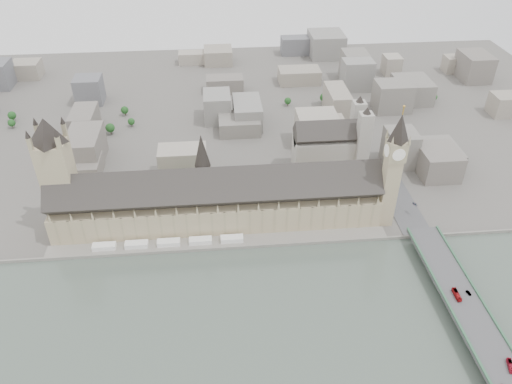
{
  "coord_description": "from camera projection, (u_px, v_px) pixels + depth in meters",
  "views": [
    {
      "loc": [
        1.49,
        -309.75,
        263.53
      ],
      "look_at": [
        31.87,
        21.34,
        28.29
      ],
      "focal_mm": 35.0,
      "sensor_mm": 36.0,
      "label": 1
    }
  ],
  "objects": [
    {
      "name": "car_approach",
      "position": [
        415.0,
        204.0,
        422.65
      ],
      "size": [
        3.85,
        5.34,
        1.44
      ],
      "primitive_type": "imported",
      "rotation": [
        0.0,
        0.0,
        0.42
      ],
      "color": "gray",
      "rests_on": "westminster_bridge"
    },
    {
      "name": "red_bus_north",
      "position": [
        457.0,
        295.0,
        337.48
      ],
      "size": [
        2.97,
        11.57,
        3.2
      ],
      "primitive_type": "imported",
      "rotation": [
        0.0,
        0.0,
        -0.02
      ],
      "color": "#AF1417",
      "rests_on": "westminster_bridge"
    },
    {
      "name": "westminster_bridge",
      "position": [
        459.0,
        301.0,
        341.89
      ],
      "size": [
        25.0,
        325.0,
        10.25
      ],
      "primitive_type": "cube",
      "color": "#474749",
      "rests_on": "ground"
    },
    {
      "name": "park_trees",
      "position": [
        206.0,
        189.0,
        447.6
      ],
      "size": [
        110.0,
        30.0,
        15.0
      ],
      "primitive_type": null,
      "color": "#184419",
      "rests_on": "ground"
    },
    {
      "name": "embankment_wall",
      "position": [
        220.0,
        249.0,
        390.84
      ],
      "size": [
        600.0,
        1.5,
        3.0
      ],
      "primitive_type": "cube",
      "color": "gray",
      "rests_on": "ground"
    },
    {
      "name": "central_tower",
      "position": [
        202.0,
        161.0,
        390.83
      ],
      "size": [
        13.0,
        13.0,
        48.0
      ],
      "color": "#998B6A",
      "rests_on": "ground"
    },
    {
      "name": "elizabeth_tower",
      "position": [
        393.0,
        163.0,
        387.15
      ],
      "size": [
        17.0,
        17.0,
        107.5
      ],
      "color": "tan",
      "rests_on": "ground"
    },
    {
      "name": "river_terrace",
      "position": [
        220.0,
        243.0,
        397.22
      ],
      "size": [
        270.0,
        15.0,
        2.0
      ],
      "primitive_type": "cube",
      "color": "gray",
      "rests_on": "ground"
    },
    {
      "name": "bridge_parapets",
      "position": [
        492.0,
        349.0,
        302.43
      ],
      "size": [
        25.0,
        235.0,
        1.15
      ],
      "primitive_type": null,
      "color": "#376547",
      "rests_on": "westminster_bridge"
    },
    {
      "name": "car_silver",
      "position": [
        469.0,
        293.0,
        339.91
      ],
      "size": [
        2.6,
        4.75,
        1.49
      ],
      "primitive_type": "imported",
      "rotation": [
        0.0,
        0.0,
        0.24
      ],
      "color": "gray",
      "rests_on": "westminster_bridge"
    },
    {
      "name": "palace_of_westminster",
      "position": [
        217.0,
        201.0,
        406.8
      ],
      "size": [
        265.0,
        40.73,
        55.44
      ],
      "color": "tan",
      "rests_on": "ground"
    },
    {
      "name": "terrace_tents",
      "position": [
        169.0,
        243.0,
        392.91
      ],
      "size": [
        118.0,
        7.0,
        4.0
      ],
      "color": "white",
      "rests_on": "river_terrace"
    },
    {
      "name": "victoria_tower",
      "position": [
        57.0,
        171.0,
        384.05
      ],
      "size": [
        30.0,
        30.0,
        100.0
      ],
      "color": "tan",
      "rests_on": "ground"
    },
    {
      "name": "city_skyline_inland",
      "position": [
        212.0,
        92.0,
        592.09
      ],
      "size": [
        720.0,
        360.0,
        38.0
      ],
      "primitive_type": null,
      "color": "gray",
      "rests_on": "ground"
    },
    {
      "name": "red_bus_south",
      "position": [
        510.0,
        366.0,
        292.06
      ],
      "size": [
        5.02,
        10.47,
        2.84
      ],
      "primitive_type": "imported",
      "rotation": [
        0.0,
        0.0,
        -0.27
      ],
      "color": "#B0162B",
      "rests_on": "westminster_bridge"
    },
    {
      "name": "ground",
      "position": [
        219.0,
        238.0,
        403.9
      ],
      "size": [
        900.0,
        900.0,
        0.0
      ],
      "primitive_type": "plane",
      "color": "#595651",
      "rests_on": "ground"
    },
    {
      "name": "westminster_abbey",
      "position": [
        331.0,
        146.0,
        474.91
      ],
      "size": [
        68.0,
        36.0,
        64.0
      ],
      "color": "#9E9A8F",
      "rests_on": "ground"
    }
  ]
}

